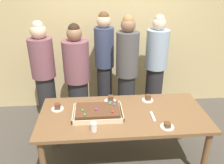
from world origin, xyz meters
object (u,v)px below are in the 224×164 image
object	(u,v)px
sheet_cake	(98,112)
person_left_edge_reaching	(104,65)
plated_slice_near_left	(167,126)
drink_cup_nearest	(94,127)
person_serving_front	(155,68)
cake_server_utensil	(153,116)
person_striped_tie_right	(127,72)
party_table	(123,119)
person_green_shirt_behind	(77,78)
plated_slice_near_right	(111,99)
person_far_right_suit	(44,76)
plated_slice_far_left	(58,107)
plated_slice_far_right	(148,99)

from	to	relation	value
sheet_cake	person_left_edge_reaching	world-z (taller)	person_left_edge_reaching
plated_slice_near_left	person_left_edge_reaching	bearing A→B (deg)	112.66
drink_cup_nearest	person_serving_front	world-z (taller)	person_serving_front
drink_cup_nearest	cake_server_utensil	xyz separation A→B (m)	(0.69, 0.21, -0.05)
sheet_cake	cake_server_utensil	bearing A→B (deg)	-7.67
sheet_cake	person_striped_tie_right	size ratio (longest dim) A/B	0.33
cake_server_utensil	party_table	bearing A→B (deg)	164.11
person_serving_front	person_green_shirt_behind	size ratio (longest dim) A/B	1.05
person_green_shirt_behind	person_striped_tie_right	xyz separation A→B (m)	(0.74, -0.01, 0.07)
plated_slice_near_right	drink_cup_nearest	distance (m)	0.66
person_striped_tie_right	person_far_right_suit	world-z (taller)	person_striped_tie_right
drink_cup_nearest	plated_slice_near_left	bearing A→B (deg)	-0.47
person_left_edge_reaching	sheet_cake	bearing A→B (deg)	0.02
plated_slice_near_right	person_far_right_suit	size ratio (longest dim) A/B	0.09
plated_slice_near_left	plated_slice_near_right	bearing A→B (deg)	132.63
sheet_cake	plated_slice_far_left	world-z (taller)	sheet_cake
person_far_right_suit	person_left_edge_reaching	xyz separation A→B (m)	(0.90, 0.30, 0.05)
plated_slice_near_right	person_far_right_suit	bearing A→B (deg)	150.13
cake_server_utensil	person_far_right_suit	size ratio (longest dim) A/B	0.12
sheet_cake	plated_slice_far_right	world-z (taller)	sheet_cake
cake_server_utensil	person_far_right_suit	distance (m)	1.69
plated_slice_far_left	person_far_right_suit	distance (m)	0.75
drink_cup_nearest	person_serving_front	size ratio (longest dim) A/B	0.06
plated_slice_near_left	cake_server_utensil	bearing A→B (deg)	115.33
party_table	cake_server_utensil	bearing A→B (deg)	-15.89
party_table	person_striped_tie_right	distance (m)	0.88
plated_slice_near_right	person_serving_front	distance (m)	1.07
plated_slice_far_right	person_far_right_suit	size ratio (longest dim) A/B	0.09
plated_slice_far_left	person_striped_tie_right	size ratio (longest dim) A/B	0.09
plated_slice_near_right	plated_slice_far_left	distance (m)	0.68
person_green_shirt_behind	person_left_edge_reaching	bearing A→B (deg)	107.52
person_green_shirt_behind	plated_slice_near_left	bearing A→B (deg)	23.36
plated_slice_near_right	person_left_edge_reaching	world-z (taller)	person_left_edge_reaching
party_table	person_left_edge_reaching	bearing A→B (deg)	98.18
party_table	plated_slice_far_left	size ratio (longest dim) A/B	13.30
cake_server_utensil	person_left_edge_reaching	xyz separation A→B (m)	(-0.50, 1.23, 0.20)
person_serving_front	person_green_shirt_behind	world-z (taller)	person_serving_front
plated_slice_near_left	person_serving_front	world-z (taller)	person_serving_front
drink_cup_nearest	person_far_right_suit	bearing A→B (deg)	121.64
sheet_cake	person_green_shirt_behind	world-z (taller)	person_green_shirt_behind
plated_slice_near_left	person_serving_front	xyz separation A→B (m)	(0.20, 1.35, 0.14)
plated_slice_near_right	drink_cup_nearest	xyz separation A→B (m)	(-0.22, -0.61, 0.02)
party_table	plated_slice_far_left	bearing A→B (deg)	168.99
plated_slice_near_left	cake_server_utensil	size ratio (longest dim) A/B	0.75
drink_cup_nearest	person_striped_tie_right	xyz separation A→B (m)	(0.51, 1.13, 0.14)
plated_slice_far_left	plated_slice_near_right	bearing A→B (deg)	12.65
person_far_right_suit	person_left_edge_reaching	distance (m)	0.95
party_table	plated_slice_far_right	size ratio (longest dim) A/B	13.30
plated_slice_near_right	drink_cup_nearest	bearing A→B (deg)	-110.08
drink_cup_nearest	cake_server_utensil	world-z (taller)	drink_cup_nearest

